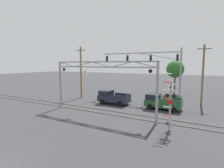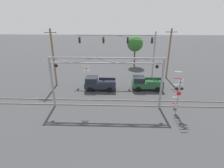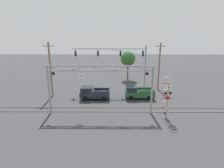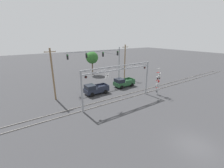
# 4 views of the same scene
# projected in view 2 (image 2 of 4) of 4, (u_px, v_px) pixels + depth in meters

# --- Properties ---
(rail_track_near) EXTENTS (80.00, 0.08, 0.10)m
(rail_track_near) POSITION_uv_depth(u_px,v_px,m) (107.00, 105.00, 22.08)
(rail_track_near) COLOR gray
(rail_track_near) RESTS_ON ground_plane
(rail_track_far) EXTENTS (80.00, 0.08, 0.10)m
(rail_track_far) POSITION_uv_depth(u_px,v_px,m) (107.00, 100.00, 23.41)
(rail_track_far) COLOR gray
(rail_track_far) RESTS_ON ground_plane
(crossing_gantry) EXTENTS (13.29, 0.29, 6.25)m
(crossing_gantry) POSITION_uv_depth(u_px,v_px,m) (106.00, 74.00, 20.26)
(crossing_gantry) COLOR gray
(crossing_gantry) RESTS_ON ground_plane
(crossing_signal_mast) EXTENTS (1.16, 0.35, 5.17)m
(crossing_signal_mast) POSITION_uv_depth(u_px,v_px,m) (177.00, 98.00, 19.40)
(crossing_signal_mast) COLOR gray
(crossing_signal_mast) RESTS_ON ground_plane
(traffic_signal_span) EXTENTS (12.94, 0.39, 8.27)m
(traffic_signal_span) POSITION_uv_depth(u_px,v_px,m) (133.00, 46.00, 28.65)
(traffic_signal_span) COLOR gray
(traffic_signal_span) RESTS_ON ground_plane
(pickup_truck_lead) EXTENTS (4.66, 2.35, 1.98)m
(pickup_truck_lead) POSITION_uv_depth(u_px,v_px,m) (99.00, 83.00, 26.64)
(pickup_truck_lead) COLOR #1E2333
(pickup_truck_lead) RESTS_ON ground_plane
(pickup_truck_following) EXTENTS (4.63, 2.35, 1.98)m
(pickup_truck_following) POSITION_uv_depth(u_px,v_px,m) (145.00, 83.00, 26.73)
(pickup_truck_following) COLOR #23512D
(pickup_truck_following) RESTS_ON ground_plane
(utility_pole_left) EXTENTS (1.80, 0.28, 8.89)m
(utility_pole_left) POSITION_uv_depth(u_px,v_px,m) (53.00, 57.00, 26.93)
(utility_pole_left) COLOR brown
(utility_pole_left) RESTS_ON ground_plane
(utility_pole_right) EXTENTS (1.80, 0.28, 8.68)m
(utility_pole_right) POSITION_uv_depth(u_px,v_px,m) (169.00, 54.00, 30.19)
(utility_pole_right) COLOR brown
(utility_pole_right) RESTS_ON ground_plane
(background_tree_beyond_span) EXTENTS (3.42, 3.42, 6.63)m
(background_tree_beyond_span) POSITION_uv_depth(u_px,v_px,m) (135.00, 44.00, 37.96)
(background_tree_beyond_span) COLOR brown
(background_tree_beyond_span) RESTS_ON ground_plane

